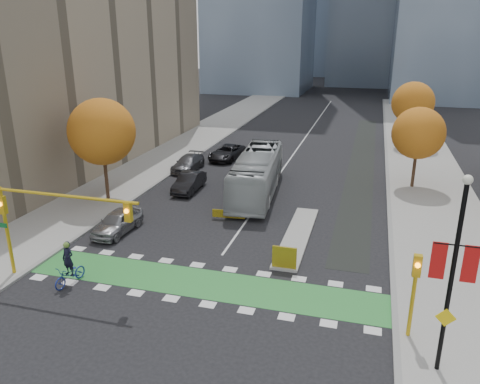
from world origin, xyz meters
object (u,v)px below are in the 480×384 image
Objects in this scene: traffic_signal_west at (44,213)px; banner_lamppost at (453,269)px; hazard_board at (284,257)px; parked_car_a at (118,222)px; parked_car_d at (227,152)px; parked_car_b at (189,182)px; parked_car_c at (188,163)px; cyclist at (70,270)px; traffic_signal_east at (415,284)px; tree_west at (102,132)px; tree_east_near at (418,133)px; tree_east_far at (413,103)px; bus at (257,174)px.

banner_lamppost reaches higher than traffic_signal_west.
hazard_board is 12.08m from parked_car_a.
parked_car_b is at bearing -82.97° from parked_car_d.
banner_lamppost reaches higher than parked_car_c.
hazard_board is 11.81m from cyclist.
banner_lamppost is 32.05m from parked_car_c.
traffic_signal_east is 0.90× the size of parked_car_a.
tree_west is at bearing 129.06° from parked_car_a.
cyclist is 0.50× the size of parked_car_c.
hazard_board is 0.20× the size of tree_east_near.
cyclist is 6.97m from parked_car_a.
parked_car_a is (-19.38, 8.89, -3.84)m from banner_lamppost.
tree_east_far reaches higher than traffic_signal_west.
cyclist is (1.10, 0.01, -3.21)m from traffic_signal_west.
cyclist is 0.19× the size of bus.
parked_car_d is (5.50, 14.86, -4.86)m from tree_west.
tree_east_near is at bearing 88.83° from banner_lamppost.
hazard_board is 15.77m from parked_car_b.
tree_west is at bearing -105.18° from parked_car_c.
tree_west is at bearing 154.01° from hazard_board.
traffic_signal_west is 3.43× the size of cyclist.
tree_east_far reaches higher than bus.
cyclist is at bearing -67.53° from tree_west.
parked_car_b is at bearing 98.42° from cyclist.
parked_car_c is at bearing 92.65° from traffic_signal_west.
cyclist is (-19.33, -38.50, -4.41)m from tree_east_far.
hazard_board and parked_car_c have the same top height.
banner_lamppost is 3.33× the size of cyclist.
parked_car_a is at bearing -122.81° from tree_east_far.
hazard_board is 8.26m from traffic_signal_east.
parked_car_d is (0.00, 10.89, -0.02)m from parked_car_b.
hazard_board is at bearing -51.78° from parked_car_c.
traffic_signal_east is 17.43m from cyclist.
parked_car_a is 0.91× the size of parked_car_c.
parked_car_c is (-1.08, 15.47, -0.05)m from parked_car_a.
tree_west is 1.50× the size of parked_car_d.
tree_east_far is (24.50, 26.00, -0.38)m from tree_west.
banner_lamppost is at bearing -31.68° from tree_west.
banner_lamppost is at bearing -63.14° from bus.
parked_car_d reaches higher than parked_car_c.
traffic_signal_west is at bearing -118.24° from bus.
traffic_signal_west is 7.63m from parked_car_a.
tree_east_far is at bearing 60.01° from parked_car_a.
tree_west is 25.90m from traffic_signal_east.
banner_lamppost is 21.67m from parked_car_a.
tree_east_far is 37.88m from parked_car_a.
cyclist is at bearing -156.54° from hazard_board.
tree_west is 1.16× the size of tree_east_near.
banner_lamppost is at bearing -47.11° from parked_car_b.
traffic_signal_east is at bearing -47.03° from parked_car_c.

